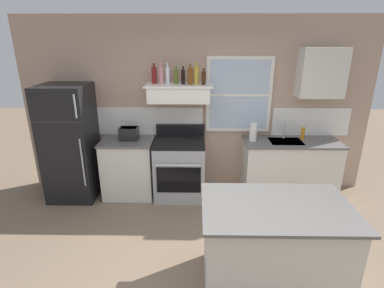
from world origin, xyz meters
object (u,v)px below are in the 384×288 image
(dish_soap_bottle, at_px, (303,133))
(kitchen_island, at_px, (273,246))
(bottle_clear_tall, at_px, (168,75))
(bottle_amber_wine, at_px, (190,76))
(bottle_balsamic_dark, at_px, (183,77))
(bottle_olive_oil_square, at_px, (176,77))
(bottle_red_label_wine, at_px, (154,75))
(bottle_champagne_gold_foil, at_px, (197,75))
(bottle_rose_pink, at_px, (161,75))
(bottle_brown_stout, at_px, (204,78))
(refrigerator, at_px, (70,143))
(paper_towel_roll, at_px, (253,132))
(stove_range, at_px, (180,168))
(toaster, at_px, (129,133))

(dish_soap_bottle, distance_m, kitchen_island, 2.21)
(bottle_clear_tall, height_order, bottle_amber_wine, bottle_clear_tall)
(dish_soap_bottle, bearing_deg, bottle_balsamic_dark, -178.58)
(bottle_olive_oil_square, bearing_deg, bottle_amber_wine, -15.83)
(bottle_red_label_wine, bearing_deg, bottle_clear_tall, -4.54)
(bottle_amber_wine, xyz_separation_m, bottle_champagne_gold_foil, (0.09, 0.03, 0.01))
(kitchen_island, bearing_deg, bottle_rose_pink, 123.46)
(bottle_brown_stout, xyz_separation_m, kitchen_island, (0.66, -1.86, -1.38))
(bottle_red_label_wine, bearing_deg, dish_soap_bottle, 0.05)
(bottle_rose_pink, bearing_deg, refrigerator, -175.03)
(bottle_champagne_gold_foil, height_order, kitchen_island, bottle_champagne_gold_foil)
(kitchen_island, bearing_deg, bottle_clear_tall, 121.24)
(bottle_balsamic_dark, bearing_deg, kitchen_island, -63.51)
(bottle_rose_pink, distance_m, paper_towel_roll, 1.59)
(stove_range, relative_size, kitchen_island, 0.78)
(bottle_rose_pink, height_order, bottle_champagne_gold_foil, bottle_rose_pink)
(bottle_brown_stout, relative_size, dish_soap_bottle, 1.28)
(refrigerator, bearing_deg, dish_soap_bottle, 2.60)
(toaster, xyz_separation_m, paper_towel_roll, (1.87, -0.03, 0.04))
(stove_range, bearing_deg, bottle_red_label_wine, 159.36)
(bottle_olive_oil_square, distance_m, kitchen_island, 2.60)
(bottle_amber_wine, distance_m, paper_towel_roll, 1.25)
(bottle_champagne_gold_foil, distance_m, bottle_brown_stout, 0.11)
(bottle_olive_oil_square, bearing_deg, stove_range, -68.36)
(dish_soap_bottle, bearing_deg, bottle_amber_wine, -176.97)
(bottle_balsamic_dark, height_order, dish_soap_bottle, bottle_balsamic_dark)
(bottle_red_label_wine, bearing_deg, bottle_rose_pink, -19.57)
(refrigerator, height_order, bottle_red_label_wine, bottle_red_label_wine)
(stove_range, distance_m, bottle_amber_wine, 1.41)
(refrigerator, xyz_separation_m, bottle_olive_oil_square, (1.61, 0.13, 0.98))
(stove_range, distance_m, bottle_champagne_gold_foil, 1.43)
(refrigerator, distance_m, kitchen_island, 3.24)
(bottle_olive_oil_square, distance_m, bottle_balsamic_dark, 0.10)
(bottle_rose_pink, height_order, bottle_clear_tall, bottle_rose_pink)
(bottle_amber_wine, bearing_deg, kitchen_island, -65.52)
(bottle_balsamic_dark, bearing_deg, bottle_amber_wine, -23.85)
(refrigerator, height_order, bottle_champagne_gold_foil, bottle_champagne_gold_foil)
(kitchen_island, bearing_deg, refrigerator, 145.98)
(bottle_red_label_wine, distance_m, paper_towel_roll, 1.68)
(bottle_olive_oil_square, xyz_separation_m, kitchen_island, (1.05, -1.92, -1.39))
(bottle_rose_pink, bearing_deg, dish_soap_bottle, 1.05)
(bottle_clear_tall, distance_m, bottle_brown_stout, 0.52)
(bottle_red_label_wine, xyz_separation_m, bottle_balsamic_dark, (0.42, -0.04, -0.02))
(bottle_champagne_gold_foil, bearing_deg, paper_towel_roll, -2.58)
(refrigerator, height_order, bottle_brown_stout, bottle_brown_stout)
(bottle_rose_pink, relative_size, bottle_amber_wine, 1.10)
(bottle_olive_oil_square, height_order, kitchen_island, bottle_olive_oil_square)
(bottle_amber_wine, relative_size, paper_towel_roll, 1.04)
(bottle_clear_tall, height_order, bottle_brown_stout, bottle_clear_tall)
(paper_towel_roll, bearing_deg, bottle_balsamic_dark, 176.99)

